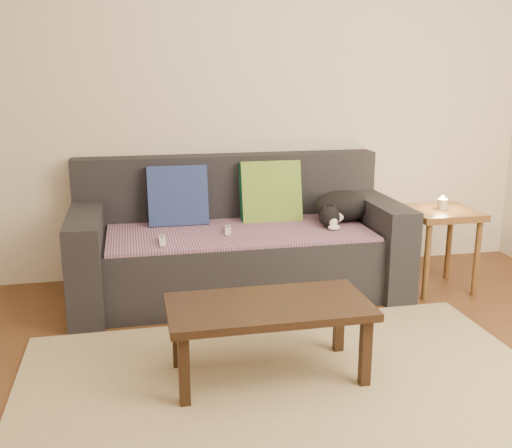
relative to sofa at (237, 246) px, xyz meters
name	(u,v)px	position (x,y,z in m)	size (l,w,h in m)	color
ground	(303,419)	(0.00, -1.57, -0.31)	(4.50, 4.50, 0.00)	brown
back_wall	(225,90)	(0.00, 0.43, 0.99)	(4.50, 0.04, 2.60)	beige
sofa	(237,246)	(0.00, 0.00, 0.00)	(2.10, 0.94, 0.87)	#232328
throw_blanket	(239,232)	(0.00, -0.09, 0.12)	(1.66, 0.74, 0.02)	#412C52
cushion_navy	(178,196)	(-0.37, 0.17, 0.32)	(0.39, 0.10, 0.39)	navy
cushion_green	(270,192)	(0.27, 0.17, 0.32)	(0.41, 0.10, 0.41)	#0C5332
cat	(341,207)	(0.72, 0.00, 0.23)	(0.48, 0.43, 0.21)	black
wii_remote_a	(162,241)	(-0.50, -0.28, 0.15)	(0.15, 0.04, 0.03)	white
wii_remote_b	(228,230)	(-0.08, -0.13, 0.15)	(0.15, 0.04, 0.03)	white
side_table	(441,224)	(1.32, -0.25, 0.14)	(0.44, 0.44, 0.55)	brown
candle	(442,204)	(1.32, -0.25, 0.28)	(0.06, 0.06, 0.09)	beige
rug	(294,399)	(0.00, -1.42, -0.30)	(2.50, 1.80, 0.01)	tan
coffee_table	(269,313)	(-0.06, -1.19, 0.02)	(0.95, 0.47, 0.38)	black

